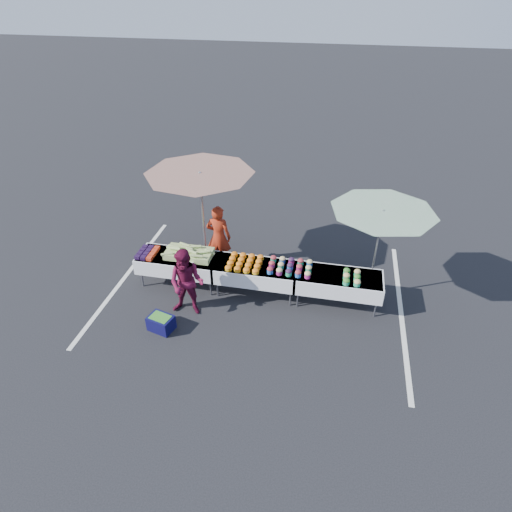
% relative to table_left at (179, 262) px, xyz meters
% --- Properties ---
extents(ground, '(80.00, 80.00, 0.00)m').
position_rel_table_left_xyz_m(ground, '(1.80, 0.00, -0.58)').
color(ground, black).
extents(stripe_left, '(0.10, 5.00, 0.00)m').
position_rel_table_left_xyz_m(stripe_left, '(-1.40, 0.00, -0.58)').
color(stripe_left, silver).
rests_on(stripe_left, ground).
extents(stripe_right, '(0.10, 5.00, 0.00)m').
position_rel_table_left_xyz_m(stripe_right, '(5.00, 0.00, -0.58)').
color(stripe_right, silver).
rests_on(stripe_right, ground).
extents(table_left, '(1.86, 0.81, 0.75)m').
position_rel_table_left_xyz_m(table_left, '(0.00, 0.00, 0.00)').
color(table_left, white).
rests_on(table_left, ground).
extents(table_center, '(1.86, 0.81, 0.75)m').
position_rel_table_left_xyz_m(table_center, '(1.80, 0.00, 0.00)').
color(table_center, white).
rests_on(table_center, ground).
extents(table_right, '(1.86, 0.81, 0.75)m').
position_rel_table_left_xyz_m(table_right, '(3.60, 0.00, 0.00)').
color(table_right, white).
rests_on(table_right, ground).
extents(berry_punnets, '(0.40, 0.54, 0.08)m').
position_rel_table_left_xyz_m(berry_punnets, '(-0.71, -0.06, 0.21)').
color(berry_punnets, black).
rests_on(berry_punnets, table_left).
extents(corn_pile, '(1.16, 0.57, 0.26)m').
position_rel_table_left_xyz_m(corn_pile, '(0.25, 0.04, 0.26)').
color(corn_pile, '#91B35B').
rests_on(corn_pile, table_left).
extents(plastic_bags, '(0.30, 0.25, 0.05)m').
position_rel_table_left_xyz_m(plastic_bags, '(0.30, -0.30, 0.19)').
color(plastic_bags, white).
rests_on(plastic_bags, table_left).
extents(carrot_bowls, '(0.75, 0.69, 0.11)m').
position_rel_table_left_xyz_m(carrot_bowls, '(1.55, -0.01, 0.22)').
color(carrot_bowls, orange).
rests_on(carrot_bowls, table_center).
extents(potato_cups, '(0.94, 0.58, 0.16)m').
position_rel_table_left_xyz_m(potato_cups, '(2.55, 0.00, 0.25)').
color(potato_cups, blue).
rests_on(potato_cups, table_right).
extents(bean_baskets, '(0.36, 0.50, 0.15)m').
position_rel_table_left_xyz_m(bean_baskets, '(3.86, -0.10, 0.24)').
color(bean_baskets, '#259665').
rests_on(bean_baskets, table_right).
extents(vendor, '(0.61, 0.41, 1.64)m').
position_rel_table_left_xyz_m(vendor, '(0.71, 0.88, 0.24)').
color(vendor, maroon).
rests_on(vendor, ground).
extents(customer, '(0.76, 0.60, 1.55)m').
position_rel_table_left_xyz_m(customer, '(0.54, -0.94, 0.19)').
color(customer, '#590D29').
rests_on(customer, ground).
extents(umbrella_left, '(2.96, 2.96, 2.49)m').
position_rel_table_left_xyz_m(umbrella_left, '(0.38, 0.80, 1.68)').
color(umbrella_left, black).
rests_on(umbrella_left, ground).
extents(umbrella_right, '(2.50, 2.50, 2.18)m').
position_rel_table_left_xyz_m(umbrella_right, '(4.30, 0.40, 1.40)').
color(umbrella_right, black).
rests_on(umbrella_right, ground).
extents(storage_bin, '(0.57, 0.48, 0.32)m').
position_rel_table_left_xyz_m(storage_bin, '(0.15, -1.56, -0.42)').
color(storage_bin, '#0C0B38').
rests_on(storage_bin, ground).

